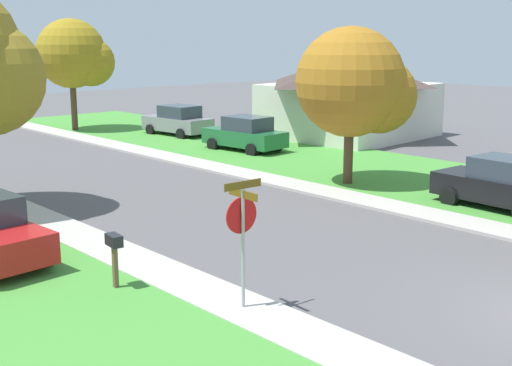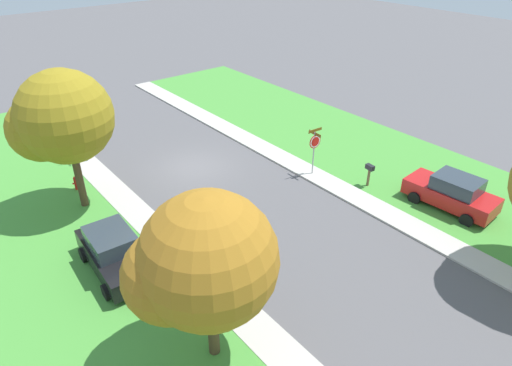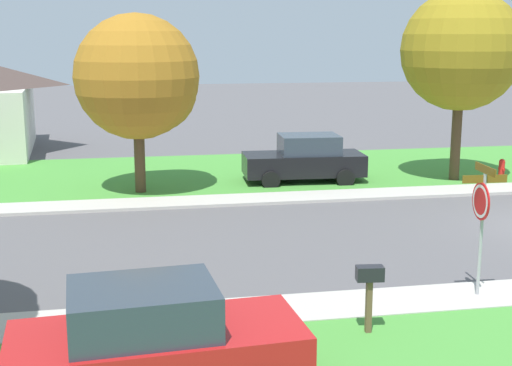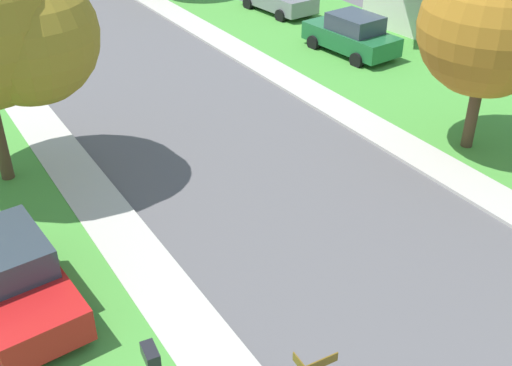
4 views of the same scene
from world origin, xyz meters
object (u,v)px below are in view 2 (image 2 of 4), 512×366
object	(u,v)px
tree_across_left	(59,120)
tree_corner_large	(199,264)
car_black_near_corner	(114,252)
fire_hydrant	(76,183)
stop_sign_far_corner	(315,144)
stop_sign_near_corner	(82,133)
mailbox	(370,170)
car_red_kerbside_mid	(452,193)

from	to	relation	value
tree_across_left	tree_corner_large	bearing A→B (deg)	90.22
car_black_near_corner	fire_hydrant	size ratio (longest dim) A/B	5.28
stop_sign_far_corner	fire_hydrant	xyz separation A→B (m)	(10.84, -6.61, -1.45)
stop_sign_near_corner	fire_hydrant	size ratio (longest dim) A/B	3.34
tree_corner_large	mailbox	world-z (taller)	tree_corner_large
stop_sign_far_corner	car_black_near_corner	distance (m)	11.89
car_red_kerbside_mid	car_black_near_corner	xyz separation A→B (m)	(14.70, -6.02, 0.00)
stop_sign_far_corner	tree_corner_large	world-z (taller)	tree_corner_large
car_red_kerbside_mid	tree_corner_large	bearing A→B (deg)	-1.10
fire_hydrant	stop_sign_near_corner	bearing A→B (deg)	-119.74
tree_across_left	tree_corner_large	xyz separation A→B (m)	(-0.04, 11.36, -0.80)
stop_sign_near_corner	mailbox	size ratio (longest dim) A/B	2.11
stop_sign_far_corner	car_black_near_corner	size ratio (longest dim) A/B	0.63
car_black_near_corner	tree_corner_large	size ratio (longest dim) A/B	0.73
car_red_kerbside_mid	car_black_near_corner	size ratio (longest dim) A/B	1.01
stop_sign_far_corner	tree_corner_large	xyz separation A→B (m)	(11.29, 6.34, 1.91)
car_red_kerbside_mid	tree_corner_large	size ratio (longest dim) A/B	0.74
stop_sign_far_corner	mailbox	world-z (taller)	stop_sign_far_corner
tree_across_left	fire_hydrant	bearing A→B (deg)	-107.31
stop_sign_near_corner	mailbox	distance (m)	16.18
stop_sign_far_corner	car_black_near_corner	bearing A→B (deg)	2.88
stop_sign_near_corner	car_black_near_corner	xyz separation A→B (m)	(2.60, 10.02, -1.01)
car_black_near_corner	tree_across_left	size ratio (longest dim) A/B	0.64
car_red_kerbside_mid	fire_hydrant	world-z (taller)	car_red_kerbside_mid
mailbox	car_black_near_corner	bearing A→B (deg)	-9.40
tree_corner_large	fire_hydrant	size ratio (longest dim) A/B	7.22
tree_across_left	mailbox	bearing A→B (deg)	148.41
stop_sign_far_corner	tree_corner_large	size ratio (longest dim) A/B	0.46
stop_sign_near_corner	car_black_near_corner	distance (m)	10.40
stop_sign_near_corner	stop_sign_far_corner	bearing A→B (deg)	134.39
stop_sign_far_corner	tree_corner_large	distance (m)	13.09
stop_sign_near_corner	fire_hydrant	distance (m)	3.56
stop_sign_far_corner	tree_corner_large	bearing A→B (deg)	29.31
car_red_kerbside_mid	tree_across_left	bearing A→B (deg)	-39.33
tree_corner_large	mailbox	bearing A→B (deg)	-164.26
car_black_near_corner	mailbox	world-z (taller)	car_black_near_corner
tree_across_left	fire_hydrant	world-z (taller)	tree_across_left
tree_across_left	fire_hydrant	xyz separation A→B (m)	(-0.49, -1.58, -4.16)
fire_hydrant	tree_across_left	bearing A→B (deg)	72.69
tree_corner_large	fire_hydrant	world-z (taller)	tree_corner_large
stop_sign_far_corner	car_black_near_corner	world-z (taller)	stop_sign_far_corner
car_red_kerbside_mid	fire_hydrant	bearing A→B (deg)	-43.96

